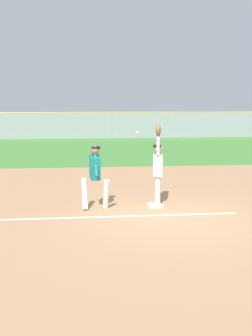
# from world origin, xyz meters

# --- Properties ---
(ground_plane) EXTENTS (71.29, 71.29, 0.00)m
(ground_plane) POSITION_xyz_m (0.00, 0.00, 0.00)
(ground_plane) COLOR tan
(outfield_grass) EXTENTS (50.61, 14.15, 0.01)m
(outfield_grass) POSITION_xyz_m (0.00, 15.24, 0.01)
(outfield_grass) COLOR #478438
(outfield_grass) RESTS_ON ground_plane
(chalk_foul_line) EXTENTS (12.00, 0.16, 0.01)m
(chalk_foul_line) POSITION_xyz_m (-4.16, 0.29, 0.00)
(chalk_foul_line) COLOR white
(chalk_foul_line) RESTS_ON ground_plane
(first_base) EXTENTS (0.39, 0.39, 0.08)m
(first_base) POSITION_xyz_m (-0.16, 1.19, 0.04)
(first_base) COLOR white
(first_base) RESTS_ON ground_plane
(fielder) EXTENTS (0.34, 0.90, 2.28)m
(fielder) POSITION_xyz_m (-0.06, 1.28, 1.12)
(fielder) COLOR silver
(fielder) RESTS_ON ground_plane
(runner) EXTENTS (0.76, 0.85, 1.72)m
(runner) POSITION_xyz_m (-1.80, 1.07, 1.00)
(runner) COLOR white
(runner) RESTS_ON ground_plane
(baseball) EXTENTS (0.07, 0.07, 0.07)m
(baseball) POSITION_xyz_m (-0.62, 1.46, 2.04)
(baseball) COLOR white
(outfield_fence) EXTENTS (50.69, 0.08, 2.06)m
(outfield_fence) POSITION_xyz_m (-0.00, 22.31, 1.03)
(outfield_fence) COLOR #93999E
(outfield_fence) RESTS_ON ground_plane
(parked_car_silver) EXTENTS (4.51, 2.33, 1.25)m
(parked_car_silver) POSITION_xyz_m (-5.62, 25.67, 0.67)
(parked_car_silver) COLOR #B7B7BC
(parked_car_silver) RESTS_ON ground_plane
(parked_car_white) EXTENTS (4.59, 2.51, 1.25)m
(parked_car_white) POSITION_xyz_m (1.02, 26.07, 0.67)
(parked_car_white) COLOR white
(parked_car_white) RESTS_ON ground_plane
(parked_car_black) EXTENTS (4.46, 2.23, 1.25)m
(parked_car_black) POSITION_xyz_m (6.92, 25.32, 0.67)
(parked_car_black) COLOR black
(parked_car_black) RESTS_ON ground_plane
(parked_car_tan) EXTENTS (4.56, 2.44, 1.25)m
(parked_car_tan) POSITION_xyz_m (12.33, 25.80, 0.67)
(parked_car_tan) COLOR tan
(parked_car_tan) RESTS_ON ground_plane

